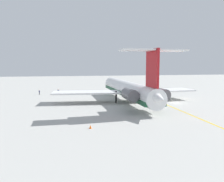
% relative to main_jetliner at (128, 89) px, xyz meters
% --- Properties ---
extents(ground, '(291.06, 291.06, 0.00)m').
position_rel_main_jetliner_xyz_m(ground, '(-2.81, -11.53, -3.44)').
color(ground, '#ADADA8').
extents(main_jetliner, '(43.19, 38.46, 12.60)m').
position_rel_main_jetliner_xyz_m(main_jetliner, '(0.00, 0.00, 0.00)').
color(main_jetliner, white).
rests_on(main_jetliner, ground).
extents(ground_crew_near_nose, '(0.28, 0.44, 1.75)m').
position_rel_main_jetliner_xyz_m(ground_crew_near_nose, '(20.92, 17.95, -2.33)').
color(ground_crew_near_nose, black).
rests_on(ground_crew_near_nose, ground).
extents(ground_crew_near_tail, '(0.27, 0.39, 1.66)m').
position_rel_main_jetliner_xyz_m(ground_crew_near_tail, '(20.38, 23.85, -2.39)').
color(ground_crew_near_tail, black).
rests_on(ground_crew_near_tail, ground).
extents(safety_cone_nose, '(0.40, 0.40, 0.55)m').
position_rel_main_jetliner_xyz_m(safety_cone_nose, '(-21.80, 12.24, -3.16)').
color(safety_cone_nose, '#EA590F').
rests_on(safety_cone_nose, ground).
extents(taxiway_centreline, '(80.34, 3.02, 0.01)m').
position_rel_main_jetliner_xyz_m(taxiway_centreline, '(1.22, -8.44, -3.43)').
color(taxiway_centreline, gold).
rests_on(taxiway_centreline, ground).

